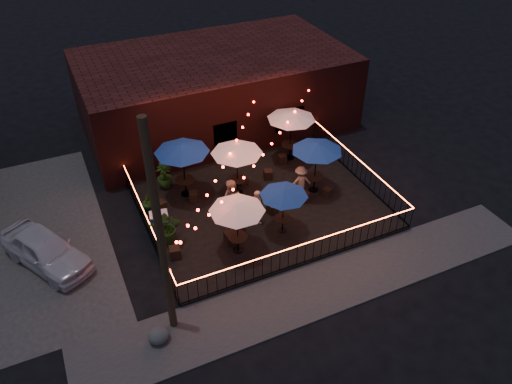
# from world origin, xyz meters

# --- Properties ---
(ground) EXTENTS (110.00, 110.00, 0.00)m
(ground) POSITION_xyz_m (0.00, 0.00, 0.00)
(ground) COLOR black
(ground) RESTS_ON ground
(patio) EXTENTS (10.00, 8.00, 0.15)m
(patio) POSITION_xyz_m (0.00, 2.00, 0.07)
(patio) COLOR black
(patio) RESTS_ON ground
(sidewalk) EXTENTS (18.00, 2.50, 0.05)m
(sidewalk) POSITION_xyz_m (0.00, -3.25, 0.03)
(sidewalk) COLOR #3A3836
(sidewalk) RESTS_ON ground
(brick_building) EXTENTS (14.00, 8.00, 4.00)m
(brick_building) POSITION_xyz_m (1.00, 9.99, 2.00)
(brick_building) COLOR #36120E
(brick_building) RESTS_ON ground
(utility_pole) EXTENTS (0.26, 0.26, 8.00)m
(utility_pole) POSITION_xyz_m (-5.40, -2.60, 4.00)
(utility_pole) COLOR #352516
(utility_pole) RESTS_ON ground
(fence_front) EXTENTS (10.00, 0.04, 1.04)m
(fence_front) POSITION_xyz_m (0.00, -2.00, 0.66)
(fence_front) COLOR black
(fence_front) RESTS_ON patio
(fence_left) EXTENTS (0.04, 8.00, 1.04)m
(fence_left) POSITION_xyz_m (-5.00, 2.00, 0.66)
(fence_left) COLOR black
(fence_left) RESTS_ON patio
(fence_right) EXTENTS (0.04, 8.00, 1.04)m
(fence_right) POSITION_xyz_m (5.00, 2.00, 0.66)
(fence_right) COLOR black
(fence_right) RESTS_ON patio
(festoon_lights) EXTENTS (10.02, 8.72, 1.32)m
(festoon_lights) POSITION_xyz_m (-1.01, 1.70, 2.52)
(festoon_lights) COLOR #FF2317
(festoon_lights) RESTS_ON ground
(cafe_table_0) EXTENTS (2.75, 2.75, 2.36)m
(cafe_table_0) POSITION_xyz_m (-2.03, -0.28, 2.30)
(cafe_table_0) COLOR black
(cafe_table_0) RESTS_ON patio
(cafe_table_1) EXTENTS (3.05, 3.05, 2.64)m
(cafe_table_1) POSITION_xyz_m (-2.73, 4.09, 2.56)
(cafe_table_1) COLOR black
(cafe_table_1) RESTS_ON patio
(cafe_table_2) EXTENTS (2.28, 2.28, 2.14)m
(cafe_table_2) POSITION_xyz_m (0.09, 0.04, 2.10)
(cafe_table_2) COLOR black
(cafe_table_2) RESTS_ON patio
(cafe_table_3) EXTENTS (2.96, 2.96, 2.50)m
(cafe_table_3) POSITION_xyz_m (-0.57, 3.21, 2.44)
(cafe_table_3) COLOR black
(cafe_table_3) RESTS_ON patio
(cafe_table_4) EXTENTS (2.50, 2.50, 2.48)m
(cafe_table_4) POSITION_xyz_m (2.68, 1.95, 2.42)
(cafe_table_4) COLOR black
(cafe_table_4) RESTS_ON patio
(cafe_table_5) EXTENTS (2.64, 2.64, 2.59)m
(cafe_table_5) POSITION_xyz_m (2.92, 4.80, 2.51)
(cafe_table_5) COLOR black
(cafe_table_5) RESTS_ON patio
(bistro_chair_0) EXTENTS (0.47, 0.47, 0.49)m
(bistro_chair_0) POSITION_xyz_m (-4.40, 0.38, 0.39)
(bistro_chair_0) COLOR black
(bistro_chair_0) RESTS_ON patio
(bistro_chair_1) EXTENTS (0.44, 0.44, 0.47)m
(bistro_chair_1) POSITION_xyz_m (-2.13, 0.31, 0.39)
(bistro_chair_1) COLOR black
(bistro_chair_1) RESTS_ON patio
(bistro_chair_2) EXTENTS (0.50, 0.50, 0.47)m
(bistro_chair_2) POSITION_xyz_m (-4.09, 3.41, 0.38)
(bistro_chair_2) COLOR black
(bistro_chair_2) RESTS_ON patio
(bistro_chair_3) EXTENTS (0.47, 0.47, 0.45)m
(bistro_chair_3) POSITION_xyz_m (-2.58, 3.49, 0.38)
(bistro_chair_3) COLOR black
(bistro_chair_3) RESTS_ON patio
(bistro_chair_4) EXTENTS (0.50, 0.50, 0.47)m
(bistro_chair_4) POSITION_xyz_m (-1.51, 0.82, 0.39)
(bistro_chair_4) COLOR black
(bistro_chair_4) RESTS_ON patio
(bistro_chair_5) EXTENTS (0.47, 0.47, 0.45)m
(bistro_chair_5) POSITION_xyz_m (0.23, 1.26, 0.38)
(bistro_chair_5) COLOR black
(bistro_chair_5) RESTS_ON patio
(bistro_chair_6) EXTENTS (0.34, 0.34, 0.40)m
(bistro_chair_6) POSITION_xyz_m (-0.09, 3.65, 0.35)
(bistro_chair_6) COLOR black
(bistro_chair_6) RESTS_ON patio
(bistro_chair_7) EXTENTS (0.47, 0.47, 0.46)m
(bistro_chair_7) POSITION_xyz_m (1.17, 3.64, 0.38)
(bistro_chair_7) COLOR black
(bistro_chair_7) RESTS_ON patio
(bistro_chair_8) EXTENTS (0.39, 0.39, 0.44)m
(bistro_chair_8) POSITION_xyz_m (1.88, 1.42, 0.37)
(bistro_chair_8) COLOR black
(bistro_chair_8) RESTS_ON patio
(bistro_chair_9) EXTENTS (0.44, 0.44, 0.40)m
(bistro_chair_9) POSITION_xyz_m (2.99, 1.32, 0.35)
(bistro_chair_9) COLOR black
(bistro_chair_9) RESTS_ON patio
(bistro_chair_10) EXTENTS (0.41, 0.41, 0.44)m
(bistro_chair_10) POSITION_xyz_m (2.38, 4.55, 0.37)
(bistro_chair_10) COLOR black
(bistro_chair_10) RESTS_ON patio
(bistro_chair_11) EXTENTS (0.41, 0.41, 0.43)m
(bistro_chair_11) POSITION_xyz_m (3.95, 4.30, 0.37)
(bistro_chair_11) COLOR black
(bistro_chair_11) RESTS_ON patio
(patron_a) EXTENTS (0.48, 0.65, 1.62)m
(patron_a) POSITION_xyz_m (-0.59, 0.99, 0.96)
(patron_a) COLOR tan
(patron_a) RESTS_ON patio
(patron_b) EXTENTS (0.76, 0.97, 1.97)m
(patron_b) POSITION_xyz_m (-1.53, 1.55, 1.14)
(patron_b) COLOR tan
(patron_b) RESTS_ON patio
(patron_c) EXTENTS (1.06, 0.72, 1.52)m
(patron_c) POSITION_xyz_m (1.91, 1.86, 0.91)
(patron_c) COLOR tan
(patron_c) RESTS_ON patio
(potted_shrub_a) EXTENTS (1.54, 1.43, 1.41)m
(potted_shrub_a) POSITION_xyz_m (-4.38, 1.43, 0.86)
(potted_shrub_a) COLOR #0D380A
(potted_shrub_a) RESTS_ON patio
(potted_shrub_b) EXTENTS (0.84, 0.75, 1.27)m
(potted_shrub_b) POSITION_xyz_m (-4.54, 3.41, 0.78)
(potted_shrub_b) COLOR #123410
(potted_shrub_b) RESTS_ON patio
(potted_shrub_c) EXTENTS (0.92, 0.92, 1.25)m
(potted_shrub_c) POSITION_xyz_m (-3.42, 5.02, 0.77)
(potted_shrub_c) COLOR #0F3B0F
(potted_shrub_c) RESTS_ON patio
(cooler) EXTENTS (0.81, 0.64, 0.97)m
(cooler) POSITION_xyz_m (-4.50, 2.07, 0.64)
(cooler) COLOR #133CB4
(cooler) RESTS_ON patio
(boulder) EXTENTS (1.00, 0.93, 0.63)m
(boulder) POSITION_xyz_m (-6.02, -3.06, 0.31)
(boulder) COLOR #40403B
(boulder) RESTS_ON ground
(car_white) EXTENTS (3.46, 4.35, 1.39)m
(car_white) POSITION_xyz_m (-8.89, 2.25, 0.69)
(car_white) COLOR white
(car_white) RESTS_ON ground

